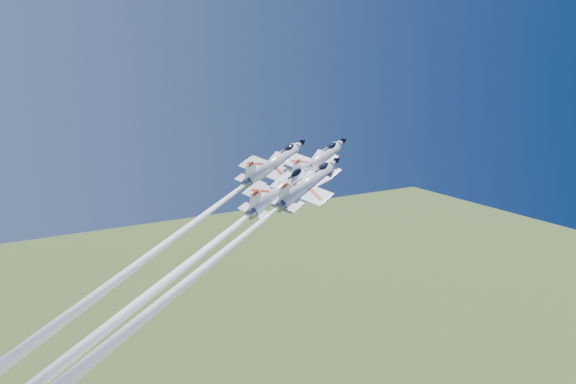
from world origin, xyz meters
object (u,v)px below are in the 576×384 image
jet_lead (221,237)px  jet_slot (183,268)px  jet_left (183,231)px  jet_right (230,247)px

jet_lead → jet_slot: jet_lead is taller
jet_lead → jet_left: jet_lead is taller
jet_slot → jet_left: bearing=135.6°
jet_right → jet_left: bearing=176.6°
jet_right → jet_slot: 8.10m
jet_right → jet_slot: (-7.72, 0.73, -2.31)m
jet_lead → jet_right: jet_lead is taller
jet_slot → jet_lead: bearing=88.9°
jet_left → jet_slot: bearing=-44.4°
jet_lead → jet_left: (-3.93, 6.91, -0.05)m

